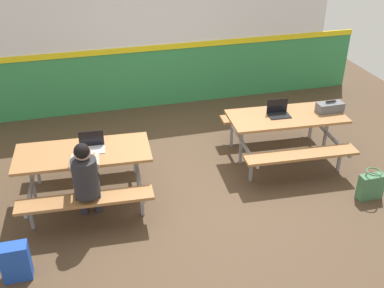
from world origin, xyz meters
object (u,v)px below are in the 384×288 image
at_px(student_nearer, 86,177).
at_px(laptop_dark, 278,112).
at_px(tote_bag_bright, 371,186).
at_px(picnic_table_left, 84,162).
at_px(toolbox_grey, 330,107).
at_px(picnic_table_right, 286,125).
at_px(laptop_silver, 92,146).
at_px(backpack_dark, 16,262).

relative_size(student_nearer, laptop_dark, 3.63).
bearing_deg(tote_bag_bright, laptop_dark, 122.00).
relative_size(picnic_table_left, tote_bag_bright, 4.12).
bearing_deg(tote_bag_bright, toolbox_grey, 90.98).
distance_m(picnic_table_right, laptop_silver, 2.89).
relative_size(toolbox_grey, backpack_dark, 0.91).
bearing_deg(laptop_silver, toolbox_grey, 3.59).
xyz_separation_m(laptop_silver, laptop_dark, (2.75, 0.31, 0.00)).
bearing_deg(backpack_dark, toolbox_grey, 18.56).
xyz_separation_m(student_nearer, tote_bag_bright, (3.70, -0.42, -0.51)).
xyz_separation_m(toolbox_grey, tote_bag_bright, (0.02, -1.23, -0.62)).
bearing_deg(student_nearer, backpack_dark, -139.95).
bearing_deg(laptop_silver, picnic_table_right, 5.26).
bearing_deg(backpack_dark, picnic_table_left, 56.46).
height_order(student_nearer, toolbox_grey, student_nearer).
height_order(laptop_dark, toolbox_grey, laptop_dark).
relative_size(laptop_dark, toolbox_grey, 0.83).
relative_size(student_nearer, backpack_dark, 2.74).
relative_size(laptop_silver, tote_bag_bright, 0.77).
bearing_deg(laptop_dark, tote_bag_bright, -58.00).
height_order(laptop_silver, laptop_dark, same).
relative_size(student_nearer, tote_bag_bright, 2.81).
distance_m(picnic_table_left, student_nearer, 0.57).
xyz_separation_m(laptop_silver, backpack_dark, (-0.96, -1.29, -0.57)).
relative_size(laptop_silver, backpack_dark, 0.76).
distance_m(laptop_silver, backpack_dark, 1.71).
distance_m(picnic_table_left, backpack_dark, 1.56).
distance_m(picnic_table_left, tote_bag_bright, 3.84).
height_order(picnic_table_right, laptop_silver, laptop_silver).
bearing_deg(tote_bag_bright, student_nearer, 173.59).
xyz_separation_m(student_nearer, backpack_dark, (-0.84, -0.71, -0.49)).
distance_m(picnic_table_left, picnic_table_right, 3.01).
bearing_deg(tote_bag_bright, laptop_silver, 164.32).
xyz_separation_m(laptop_silver, tote_bag_bright, (3.57, -1.00, -0.59)).
relative_size(laptop_silver, laptop_dark, 1.00).
bearing_deg(laptop_dark, student_nearer, -162.69).
xyz_separation_m(picnic_table_left, tote_bag_bright, (3.70, -0.97, -0.38)).
relative_size(picnic_table_right, tote_bag_bright, 4.12).
height_order(picnic_table_left, tote_bag_bright, picnic_table_left).
height_order(picnic_table_left, backpack_dark, picnic_table_left).
bearing_deg(backpack_dark, laptop_dark, 23.32).
distance_m(student_nearer, toolbox_grey, 3.77).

